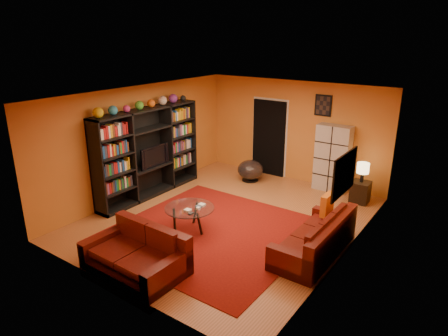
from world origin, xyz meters
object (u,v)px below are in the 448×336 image
Objects in this scene: tv at (152,156)px; sofa at (318,240)px; table_lamp at (363,169)px; storage_cabinet at (332,158)px; side_table at (360,192)px; coffee_table at (190,210)px; loveseat at (139,254)px; entertainment_unit at (149,153)px; bowl_chair at (250,170)px.

tv is 4.42m from sofa.
table_lamp is at bearing 92.83° from sofa.
side_table is at bearing -21.83° from storage_cabinet.
coffee_table is at bearing -111.34° from storage_cabinet.
coffee_table is at bearing -124.59° from side_table.
loveseat reaches higher than coffee_table.
loveseat is (-2.24, -2.14, -0.01)m from sofa.
sofa is 2.06× the size of coffee_table.
loveseat is 3.72× the size of table_lamp.
table_lamp is at bearing -60.55° from tv.
tv is at bearing -150.55° from side_table.
entertainment_unit is 6.62× the size of table_lamp.
tv is at bearing 153.76° from coffee_table.
storage_cabinet is (1.27, 5.21, 0.54)m from loveseat.
tv is at bearing -150.55° from table_lamp.
storage_cabinet is at bearing 157.91° from side_table.
sofa is 2.73m from side_table.
side_table is (2.31, 3.34, -0.20)m from coffee_table.
storage_cabinet is 2.43× the size of bowl_chair.
storage_cabinet reaches higher than coffee_table.
coffee_table is at bearing -165.46° from sofa.
entertainment_unit reaches higher than storage_cabinet.
sofa is 3.26m from storage_cabinet.
tv is 3.33m from loveseat.
side_table is at bearing -60.55° from tv.
table_lamp reaches higher than side_table.
bowl_chair is at bearing 9.64° from loveseat.
entertainment_unit is 1.49× the size of sofa.
entertainment_unit reaches higher than bowl_chair.
storage_cabinet is 0.91m from table_lamp.
table_lamp is (2.81, 0.26, 0.52)m from bowl_chair.
side_table is at bearing 29.82° from entertainment_unit.
table_lamp is at bearing 90.00° from side_table.
side_table is (0.85, -0.34, -0.57)m from storage_cabinet.
sofa reaches higher than bowl_chair.
storage_cabinet is (-0.97, 3.07, 0.53)m from sofa.
side_table is 1.10× the size of table_lamp.
tv is 2.65m from bowl_chair.
table_lamp is (4.24, 2.39, -0.15)m from tv.
sofa is at bearing -72.24° from storage_cabinet.
entertainment_unit is at bearing 142.16° from tv.
tv is 2.21m from coffee_table.
storage_cabinet is at bearing 17.14° from bowl_chair.
entertainment_unit is 1.78× the size of loveseat.
entertainment_unit reaches higher than coffee_table.
loveseat is 3.37× the size of side_table.
side_table is at bearing 5.34° from bowl_chair.
table_lamp reaches higher than coffee_table.
entertainment_unit is at bearing -150.18° from side_table.
tv reaches higher than sofa.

